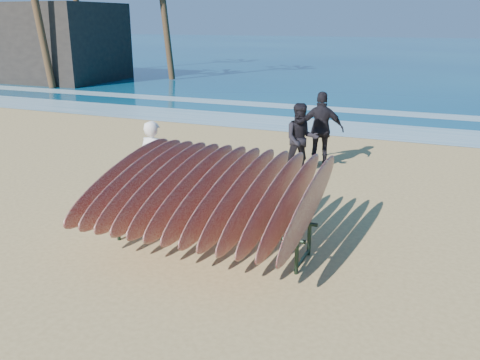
{
  "coord_description": "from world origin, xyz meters",
  "views": [
    {
      "loc": [
        2.95,
        -6.3,
        3.39
      ],
      "look_at": [
        0.0,
        0.8,
        0.95
      ],
      "focal_mm": 38.0,
      "sensor_mm": 36.0,
      "label": 1
    }
  ],
  "objects": [
    {
      "name": "ocean",
      "position": [
        0.0,
        55.0,
        0.01
      ],
      "size": [
        160.0,
        160.0,
        0.0
      ],
      "primitive_type": "plane",
      "color": "navy",
      "rests_on": "ground"
    },
    {
      "name": "foam_far",
      "position": [
        0.0,
        13.5,
        0.01
      ],
      "size": [
        160.0,
        160.0,
        0.0
      ],
      "primitive_type": "plane",
      "color": "white",
      "rests_on": "ground"
    },
    {
      "name": "building",
      "position": [
        -19.73,
        17.3,
        2.13
      ],
      "size": [
        9.59,
        5.33,
        4.26
      ],
      "primitive_type": "cube",
      "color": "#2D2823",
      "rests_on": "ground"
    },
    {
      "name": "person_white",
      "position": [
        -2.1,
        1.61,
        0.8
      ],
      "size": [
        0.64,
        0.48,
        1.61
      ],
      "primitive_type": "imported",
      "rotation": [
        0.0,
        0.0,
        2.97
      ],
      "color": "white",
      "rests_on": "ground"
    },
    {
      "name": "foam_near",
      "position": [
        0.0,
        10.0,
        0.01
      ],
      "size": [
        160.0,
        160.0,
        0.0
      ],
      "primitive_type": "plane",
      "color": "white",
      "rests_on": "ground"
    },
    {
      "name": "ground",
      "position": [
        0.0,
        0.0,
        0.0
      ],
      "size": [
        120.0,
        120.0,
        0.0
      ],
      "primitive_type": "plane",
      "color": "tan",
      "rests_on": "ground"
    },
    {
      "name": "person_dark_a",
      "position": [
        -0.06,
        4.52,
        0.81
      ],
      "size": [
        0.98,
        0.9,
        1.63
      ],
      "primitive_type": "imported",
      "rotation": [
        0.0,
        0.0,
        0.45
      ],
      "color": "black",
      "rests_on": "ground"
    },
    {
      "name": "person_dark_b",
      "position": [
        0.19,
        5.39,
        0.89
      ],
      "size": [
        1.1,
        0.57,
        1.79
      ],
      "primitive_type": "imported",
      "rotation": [
        0.0,
        0.0,
        3.28
      ],
      "color": "black",
      "rests_on": "ground"
    },
    {
      "name": "surfboard_rack",
      "position": [
        -0.24,
        0.2,
        0.93
      ],
      "size": [
        3.2,
        3.03,
        1.53
      ],
      "rotation": [
        0.0,
        0.0,
        -0.0
      ],
      "color": "black",
      "rests_on": "ground"
    }
  ]
}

